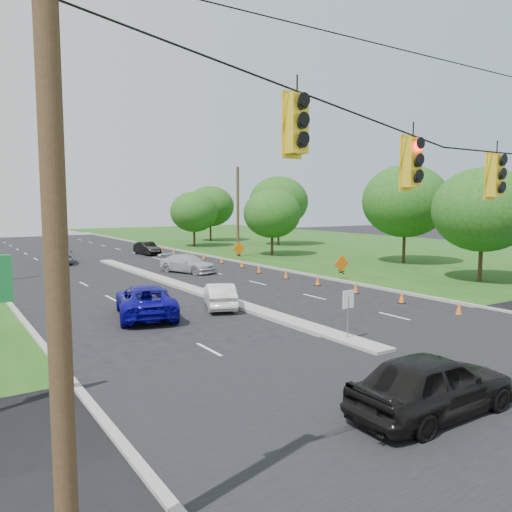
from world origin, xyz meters
TOP-DOWN VIEW (x-y plane):
  - ground at (0.00, 0.00)m, footprint 160.00×160.00m
  - grass_right at (30.00, 20.00)m, footprint 40.00×160.00m
  - cross_street at (0.00, 0.00)m, footprint 160.00×14.00m
  - curb_right at (10.10, 30.00)m, footprint 0.25×110.00m
  - median at (0.00, 21.00)m, footprint 1.00×34.00m
  - median_sign at (0.00, 6.00)m, footprint 0.55×0.06m
  - utility_pole_far_right at (12.50, 35.00)m, footprint 0.28×0.28m
  - cone_1 at (7.77, 6.50)m, footprint 0.32×0.32m
  - cone_2 at (7.77, 10.00)m, footprint 0.32×0.32m
  - cone_3 at (7.77, 13.50)m, footprint 0.32×0.32m
  - cone_4 at (7.77, 17.00)m, footprint 0.32×0.32m
  - cone_5 at (7.77, 20.50)m, footprint 0.32×0.32m
  - cone_6 at (7.77, 24.00)m, footprint 0.32×0.32m
  - cone_7 at (8.37, 27.50)m, footprint 0.32×0.32m
  - cone_8 at (8.37, 31.00)m, footprint 0.32×0.32m
  - cone_9 at (8.37, 34.50)m, footprint 0.32×0.32m
  - cone_10 at (8.37, 38.00)m, footprint 0.32×0.32m
  - cone_11 at (8.37, 41.50)m, footprint 0.32×0.32m
  - cone_12 at (8.37, 45.00)m, footprint 0.32×0.32m
  - work_sign_1 at (10.80, 18.00)m, footprint 1.27×0.58m
  - work_sign_2 at (10.80, 32.00)m, footprint 1.27×0.58m
  - tree_7 at (18.00, 12.00)m, footprint 6.72×6.72m
  - tree_8 at (22.00, 22.00)m, footprint 7.56×7.56m
  - tree_9 at (16.00, 34.00)m, footprint 5.88×5.88m
  - tree_10 at (24.00, 44.00)m, footprint 7.56×7.56m
  - tree_11 at (20.00, 55.00)m, footprint 6.72×6.72m
  - tree_12 at (14.00, 48.00)m, footprint 5.88×5.88m
  - black_sedan at (-2.94, -0.16)m, footprint 4.90×1.99m
  - white_sedan at (-1.04, 14.37)m, footprint 2.80×4.20m
  - blue_pickup at (-4.98, 14.56)m, footprint 3.91×6.01m
  - silver_car_far at (3.32, 27.37)m, footprint 3.72×5.28m
  - silver_car_oncoming at (-3.66, 38.78)m, footprint 2.85×5.00m
  - dark_car_receding at (5.58, 42.06)m, footprint 1.66×4.18m

SIDE VIEW (x-z plane):
  - ground at x=0.00m, z-range 0.00..0.00m
  - grass_right at x=30.00m, z-range -0.03..0.03m
  - cross_street at x=0.00m, z-range -0.01..0.01m
  - curb_right at x=10.10m, z-range -0.08..0.08m
  - median at x=0.00m, z-range -0.09..0.09m
  - cone_1 at x=7.77m, z-range 0.00..0.70m
  - cone_2 at x=7.77m, z-range 0.00..0.70m
  - cone_3 at x=7.77m, z-range 0.00..0.70m
  - cone_4 at x=7.77m, z-range 0.00..0.70m
  - cone_5 at x=7.77m, z-range 0.00..0.70m
  - cone_6 at x=7.77m, z-range 0.00..0.70m
  - cone_7 at x=8.37m, z-range 0.00..0.70m
  - cone_8 at x=8.37m, z-range 0.00..0.70m
  - cone_9 at x=8.37m, z-range 0.00..0.70m
  - cone_10 at x=8.37m, z-range 0.00..0.70m
  - cone_11 at x=8.37m, z-range 0.00..0.70m
  - cone_12 at x=8.37m, z-range 0.00..0.70m
  - white_sedan at x=-1.04m, z-range 0.00..1.31m
  - dark_car_receding at x=5.58m, z-range 0.00..1.35m
  - silver_car_far at x=3.32m, z-range 0.00..1.42m
  - blue_pickup at x=-4.98m, z-range 0.00..1.54m
  - silver_car_oncoming at x=-3.66m, z-range 0.00..1.60m
  - black_sedan at x=-2.94m, z-range 0.00..1.67m
  - work_sign_1 at x=10.80m, z-range 0.41..1.78m
  - work_sign_2 at x=10.80m, z-range 0.41..1.78m
  - median_sign at x=0.00m, z-range 0.44..2.49m
  - tree_9 at x=16.00m, z-range 0.91..7.77m
  - tree_12 at x=14.00m, z-range 0.91..7.77m
  - utility_pole_far_right at x=12.50m, z-range 0.00..9.00m
  - tree_7 at x=18.00m, z-range 1.04..8.88m
  - tree_11 at x=20.00m, z-range 1.04..8.88m
  - tree_8 at x=22.00m, z-range 1.17..9.99m
  - tree_10 at x=24.00m, z-range 1.17..9.99m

